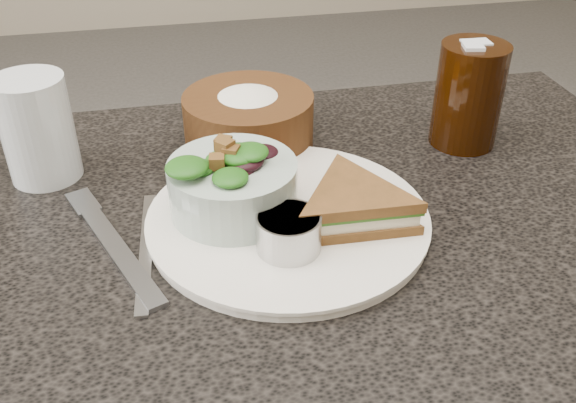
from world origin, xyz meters
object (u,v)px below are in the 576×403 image
(bread_basket, at_px, (248,112))
(cola_glass, at_px, (469,91))
(salad_bowl, at_px, (233,178))
(water_glass, at_px, (37,129))
(dinner_plate, at_px, (288,220))
(dressing_ramekin, at_px, (289,233))
(sandwich, at_px, (353,206))

(bread_basket, xyz_separation_m, cola_glass, (0.27, -0.05, 0.03))
(salad_bowl, xyz_separation_m, water_glass, (-0.21, 0.14, 0.01))
(bread_basket, distance_m, cola_glass, 0.28)
(dinner_plate, bearing_deg, dressing_ramekin, -101.30)
(sandwich, bearing_deg, dressing_ramekin, -155.51)
(sandwich, bearing_deg, salad_bowl, 160.21)
(salad_bowl, bearing_deg, dinner_plate, -21.75)
(dressing_ramekin, bearing_deg, water_glass, 139.24)
(bread_basket, bearing_deg, dinner_plate, -86.21)
(dinner_plate, distance_m, bread_basket, 0.19)
(dinner_plate, distance_m, salad_bowl, 0.07)
(dressing_ramekin, relative_size, bread_basket, 0.39)
(dinner_plate, relative_size, bread_basket, 1.79)
(dinner_plate, relative_size, sandwich, 1.99)
(salad_bowl, distance_m, bread_basket, 0.17)
(dinner_plate, bearing_deg, sandwich, -21.84)
(salad_bowl, distance_m, water_glass, 0.25)
(dinner_plate, xyz_separation_m, sandwich, (0.06, -0.03, 0.03))
(sandwich, height_order, water_glass, water_glass)
(cola_glass, bearing_deg, bread_basket, 169.73)
(dressing_ramekin, bearing_deg, cola_glass, 35.21)
(sandwich, height_order, salad_bowl, salad_bowl)
(cola_glass, relative_size, water_glass, 1.15)
(salad_bowl, height_order, cola_glass, cola_glass)
(dinner_plate, xyz_separation_m, salad_bowl, (-0.05, 0.02, 0.05))
(bread_basket, bearing_deg, cola_glass, -10.27)
(dinner_plate, distance_m, water_glass, 0.31)
(dinner_plate, distance_m, cola_glass, 0.30)
(dressing_ramekin, xyz_separation_m, cola_glass, (0.27, 0.19, 0.04))
(salad_bowl, xyz_separation_m, dressing_ramekin, (0.04, -0.08, -0.02))
(cola_glass, bearing_deg, sandwich, -140.77)
(cola_glass, height_order, water_glass, cola_glass)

